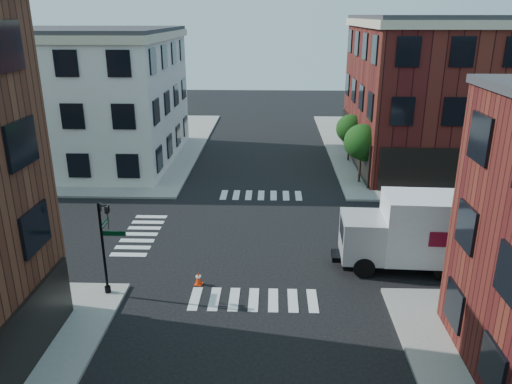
{
  "coord_description": "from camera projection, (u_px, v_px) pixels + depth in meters",
  "views": [
    {
      "loc": [
        0.79,
        -26.85,
        12.37
      ],
      "look_at": [
        -0.15,
        0.73,
        2.5
      ],
      "focal_mm": 35.0,
      "sensor_mm": 36.0,
      "label": 1
    }
  ],
  "objects": [
    {
      "name": "ground",
      "position": [
        258.0,
        236.0,
        29.46
      ],
      "size": [
        120.0,
        120.0,
        0.0
      ],
      "primitive_type": "plane",
      "color": "black",
      "rests_on": "ground"
    },
    {
      "name": "sidewalk_ne",
      "position": [
        480.0,
        148.0,
        48.52
      ],
      "size": [
        30.0,
        30.0,
        0.15
      ],
      "primitive_type": "cube",
      "color": "gray",
      "rests_on": "ground"
    },
    {
      "name": "sidewalk_nw",
      "position": [
        55.0,
        144.0,
        49.87
      ],
      "size": [
        30.0,
        30.0,
        0.15
      ],
      "primitive_type": "cube",
      "color": "gray",
      "rests_on": "ground"
    },
    {
      "name": "building_ne",
      "position": [
        508.0,
        94.0,
        41.83
      ],
      "size": [
        25.0,
        16.0,
        12.0
      ],
      "primitive_type": "cube",
      "color": "#401011",
      "rests_on": "ground"
    },
    {
      "name": "building_nw",
      "position": [
        45.0,
        98.0,
        43.28
      ],
      "size": [
        22.0,
        16.0,
        11.0
      ],
      "primitive_type": "cube",
      "color": "silver",
      "rests_on": "ground"
    },
    {
      "name": "tree_near",
      "position": [
        362.0,
        144.0,
        37.54
      ],
      "size": [
        2.69,
        2.69,
        4.49
      ],
      "color": "black",
      "rests_on": "ground"
    },
    {
      "name": "tree_far",
      "position": [
        351.0,
        130.0,
        43.28
      ],
      "size": [
        2.43,
        2.43,
        4.07
      ],
      "color": "black",
      "rests_on": "ground"
    },
    {
      "name": "signal_pole",
      "position": [
        105.0,
        238.0,
        22.43
      ],
      "size": [
        1.29,
        1.24,
        4.6
      ],
      "color": "black",
      "rests_on": "ground"
    },
    {
      "name": "box_truck",
      "position": [
        431.0,
        232.0,
        25.03
      ],
      "size": [
        8.82,
        2.99,
        3.94
      ],
      "rotation": [
        0.0,
        0.0,
        -0.04
      ],
      "color": "silver",
      "rests_on": "ground"
    },
    {
      "name": "traffic_cone",
      "position": [
        198.0,
        279.0,
        24.07
      ],
      "size": [
        0.43,
        0.43,
        0.66
      ],
      "rotation": [
        0.0,
        0.0,
        -0.23
      ],
      "color": "#FF380B",
      "rests_on": "ground"
    }
  ]
}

